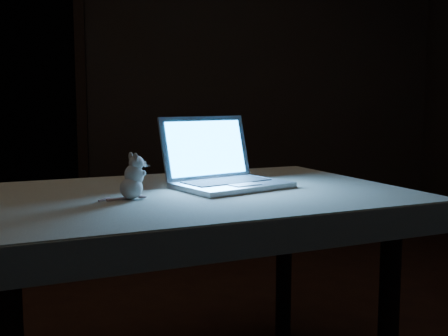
{
  "coord_description": "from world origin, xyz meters",
  "views": [
    {
      "loc": [
        0.1,
        -2.12,
        1.05
      ],
      "look_at": [
        0.28,
        -0.18,
        0.81
      ],
      "focal_mm": 45.0,
      "sensor_mm": 36.0,
      "label": 1
    }
  ],
  "objects": [
    {
      "name": "table",
      "position": [
        0.14,
        -0.26,
        0.37
      ],
      "size": [
        1.58,
        1.28,
        0.73
      ],
      "primitive_type": null,
      "rotation": [
        0.0,
        0.0,
        0.33
      ],
      "color": "black",
      "rests_on": "floor"
    },
    {
      "name": "doorway",
      "position": [
        -1.1,
        2.5,
        1.06
      ],
      "size": [
        1.06,
        0.36,
        2.13
      ],
      "primitive_type": null,
      "color": "black",
      "rests_on": "back_wall"
    },
    {
      "name": "back_wall",
      "position": [
        0.0,
        2.5,
        1.3
      ],
      "size": [
        4.5,
        0.04,
        2.6
      ],
      "primitive_type": "cube",
      "color": "black",
      "rests_on": "ground"
    },
    {
      "name": "tablecloth",
      "position": [
        0.05,
        -0.28,
        0.69
      ],
      "size": [
        1.76,
        1.6,
        0.1
      ],
      "primitive_type": null,
      "rotation": [
        0.0,
        0.0,
        0.56
      ],
      "color": "beige",
      "rests_on": "table"
    },
    {
      "name": "plush_mouse",
      "position": [
        -0.03,
        -0.38,
        0.81
      ],
      "size": [
        0.15,
        0.15,
        0.14
      ],
      "primitive_type": null,
      "rotation": [
        0.0,
        0.0,
        0.63
      ],
      "color": "silver",
      "rests_on": "tablecloth"
    },
    {
      "name": "laptop",
      "position": [
        0.31,
        -0.19,
        0.87
      ],
      "size": [
        0.49,
        0.47,
        0.25
      ],
      "primitive_type": null,
      "rotation": [
        0.0,
        0.0,
        0.54
      ],
      "color": "#B0B0B4",
      "rests_on": "tablecloth"
    }
  ]
}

